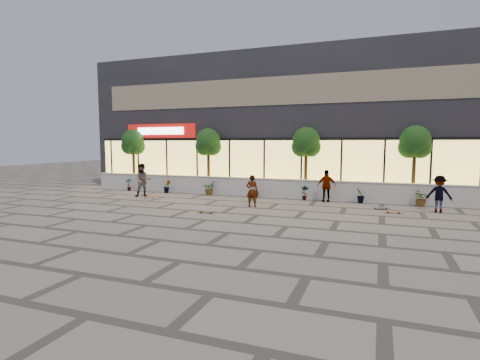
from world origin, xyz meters
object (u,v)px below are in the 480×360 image
(tree_mideast, at_px, (306,144))
(skater_center, at_px, (252,191))
(skateboard_right_far, at_px, (381,208))
(skateboard_left, at_px, (149,197))
(tree_west, at_px, (133,144))
(tree_east, at_px, (415,144))
(skateboard_center, at_px, (206,211))
(skater_left, at_px, (143,180))
(tree_midwest, at_px, (208,144))
(skater_right_far, at_px, (439,194))
(skater_right_near, at_px, (327,186))
(skateboard_right_near, at_px, (393,212))

(tree_mideast, relative_size, skater_center, 2.57)
(skateboard_right_far, bearing_deg, skateboard_left, 174.30)
(skater_center, xyz_separation_m, skateboard_right_far, (5.77, 1.44, -0.69))
(tree_west, distance_m, tree_east, 17.00)
(skateboard_center, bearing_deg, skater_left, 146.72)
(tree_midwest, height_order, skateboard_left, tree_midwest)
(skater_left, bearing_deg, tree_midwest, 18.28)
(skater_center, bearing_deg, skateboard_center, 48.81)
(skater_center, bearing_deg, skater_right_far, -179.40)
(skater_right_far, bearing_deg, skateboard_center, 30.97)
(tree_midwest, bearing_deg, skater_left, -129.04)
(skateboard_left, bearing_deg, tree_midwest, 43.22)
(tree_mideast, relative_size, skateboard_left, 5.46)
(skater_right_near, height_order, skateboard_center, skater_right_near)
(skater_center, height_order, skater_right_near, skater_right_near)
(skater_left, distance_m, skater_right_near, 10.09)
(tree_mideast, bearing_deg, tree_midwest, 180.00)
(skater_right_far, bearing_deg, skater_center, 19.99)
(tree_mideast, xyz_separation_m, skater_right_near, (1.36, -1.41, -2.15))
(tree_east, relative_size, skater_right_far, 2.42)
(tree_mideast, distance_m, skateboard_right_far, 5.64)
(tree_midwest, distance_m, skateboard_right_far, 10.76)
(tree_midwest, xyz_separation_m, skateboard_right_far, (10.00, -2.70, -2.91))
(tree_midwest, distance_m, skateboard_center, 7.57)
(skater_center, xyz_separation_m, skater_right_far, (8.12, 1.52, 0.05))
(tree_midwest, relative_size, skater_left, 2.09)
(skater_right_far, distance_m, skateboard_left, 14.36)
(skateboard_right_near, relative_size, skateboard_right_far, 0.99)
(skater_left, xyz_separation_m, skateboard_right_near, (13.07, -0.39, -0.86))
(skateboard_left, bearing_deg, skater_center, -23.38)
(tree_mideast, xyz_separation_m, skateboard_right_far, (4.00, -2.70, -2.91))
(tree_east, bearing_deg, skateboard_right_far, -119.01)
(tree_mideast, bearing_deg, skater_left, -159.68)
(skater_left, bearing_deg, tree_west, 99.97)
(skater_center, xyz_separation_m, skater_right_near, (3.13, 2.73, 0.07))
(tree_midwest, bearing_deg, skateboard_left, -118.96)
(tree_mideast, distance_m, skateboard_center, 7.67)
(skater_right_near, relative_size, skateboard_right_near, 2.15)
(tree_east, distance_m, skater_left, 14.57)
(skater_center, distance_m, skater_left, 6.88)
(tree_east, height_order, skateboard_center, tree_east)
(skateboard_center, bearing_deg, tree_west, 139.83)
(skater_left, bearing_deg, skateboard_right_near, -34.40)
(skateboard_right_near, bearing_deg, tree_mideast, 129.21)
(tree_west, xyz_separation_m, skateboard_center, (8.38, -6.37, -2.91))
(skater_center, xyz_separation_m, skateboard_center, (-1.35, -2.23, -0.69))
(skateboard_center, bearing_deg, tree_midwest, 111.41)
(tree_west, height_order, skateboard_left, tree_west)
(skater_left, relative_size, skateboard_right_near, 2.43)
(tree_midwest, xyz_separation_m, skater_left, (-2.57, -3.18, -2.05))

